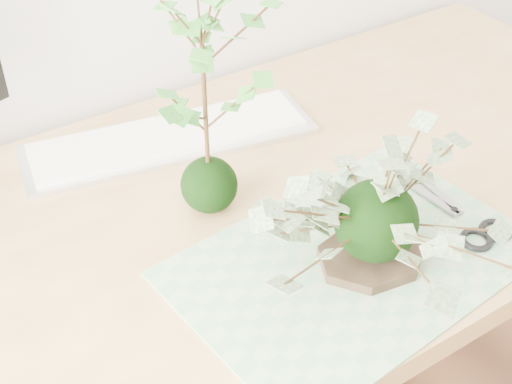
{
  "coord_description": "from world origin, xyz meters",
  "views": [
    {
      "loc": [
        -0.39,
        0.53,
        1.41
      ],
      "look_at": [
        0.0,
        1.14,
        0.84
      ],
      "focal_mm": 50.0,
      "sensor_mm": 36.0,
      "label": 1
    }
  ],
  "objects_px": {
    "desk": "(248,247)",
    "keyboard": "(169,138)",
    "ivy_kokedama": "(381,190)",
    "maple_kokedama": "(203,59)"
  },
  "relations": [
    {
      "from": "ivy_kokedama",
      "to": "keyboard",
      "type": "bearing_deg",
      "value": 103.27
    },
    {
      "from": "ivy_kokedama",
      "to": "keyboard",
      "type": "height_order",
      "value": "ivy_kokedama"
    },
    {
      "from": "ivy_kokedama",
      "to": "maple_kokedama",
      "type": "distance_m",
      "value": 0.28
    },
    {
      "from": "ivy_kokedama",
      "to": "maple_kokedama",
      "type": "relative_size",
      "value": 1.07
    },
    {
      "from": "keyboard",
      "to": "maple_kokedama",
      "type": "bearing_deg",
      "value": -88.22
    },
    {
      "from": "desk",
      "to": "keyboard",
      "type": "bearing_deg",
      "value": 96.44
    },
    {
      "from": "desk",
      "to": "keyboard",
      "type": "distance_m",
      "value": 0.23
    },
    {
      "from": "maple_kokedama",
      "to": "keyboard",
      "type": "distance_m",
      "value": 0.3
    },
    {
      "from": "desk",
      "to": "ivy_kokedama",
      "type": "distance_m",
      "value": 0.3
    },
    {
      "from": "keyboard",
      "to": "ivy_kokedama",
      "type": "bearing_deg",
      "value": -66.3
    }
  ]
}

